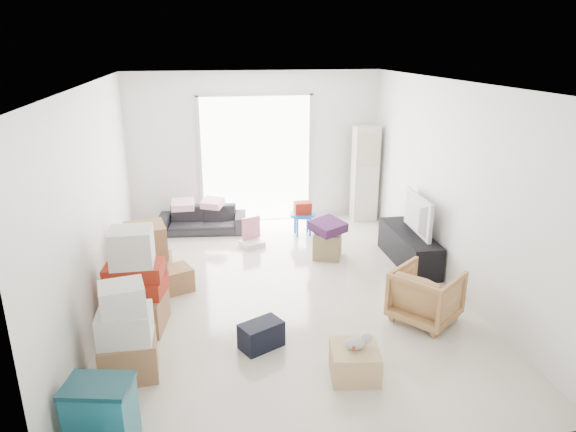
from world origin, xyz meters
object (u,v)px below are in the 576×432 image
Objects in this scene: tv_console at (409,248)px; television at (410,228)px; sofa at (202,216)px; ottoman at (327,245)px; ac_tower at (365,174)px; kids_table at (303,212)px; wood_crate at (355,362)px; armchair at (426,293)px; storage_bins at (101,415)px.

television is at bearing -90.00° from tv_console.
ottoman is at bearing -32.32° from sofa.
ottoman is at bearing -123.87° from ac_tower.
television reaches higher than tv_console.
kids_table is (-1.32, 1.46, -0.14)m from television.
tv_console is 3.14× the size of wood_crate.
armchair is (-0.47, -1.62, 0.11)m from tv_console.
television reaches higher than storage_bins.
television is 1.70m from armchair.
tv_console is (0.05, -2.05, -0.63)m from ac_tower.
armchair is 1.22× the size of kids_table.
kids_table is (-1.32, 1.46, 0.17)m from tv_console.
wood_crate is at bearing 89.88° from armchair.
kids_table reaches higher than ottoman.
ac_tower is 3.03m from sofa.
storage_bins is at bearing -119.57° from kids_table.
tv_console is at bearing 38.26° from storage_bins.
armchair reaches higher than tv_console.
wood_crate is at bearing 13.39° from storage_bins.
storage_bins is (-3.85, -5.12, -0.57)m from ac_tower.
ac_tower is at bearing -45.06° from armchair.
ac_tower reaches higher than armchair.
sofa is 2.10× the size of armchair.
armchair is at bearing 22.94° from storage_bins.
television is at bearing -88.60° from ac_tower.
armchair is (2.55, -3.52, 0.06)m from sofa.
storage_bins is (-3.90, -3.08, 0.06)m from tv_console.
sofa is 1.75m from kids_table.
ottoman is (1.87, -1.48, -0.09)m from sofa.
television reaches higher than kids_table.
ac_tower is 4.89m from wood_crate.
wood_crate is (-1.14, -0.91, -0.20)m from armchair.
television is at bearing -54.62° from armchair.
ac_tower is 3.73m from armchair.
ac_tower is at bearing 9.03° from sofa.
storage_bins is at bearing -93.94° from sofa.
wood_crate is at bearing 150.45° from television.
ac_tower is 6.43m from storage_bins.
sofa is 2.57× the size of kids_table.
ottoman is at bearing -20.11° from armchair.
television is at bearing 57.55° from wood_crate.
sofa reaches higher than tv_console.
storage_bins is at bearing 74.36° from armchair.
storage_bins is at bearing -128.27° from ottoman.
ac_tower is 2.14m from tv_console.
ac_tower is 1.17× the size of sofa.
armchair reaches higher than kids_table.
sofa is 4.35m from armchair.
kids_table is at bearing -23.06° from armchair.
storage_bins is at bearing -141.74° from tv_console.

